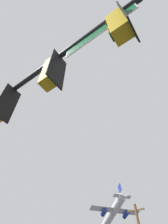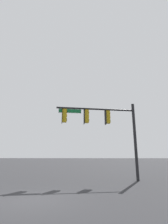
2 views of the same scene
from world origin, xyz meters
The scene contains 2 objects.
ground_plane centered at (0.00, 0.00, 0.00)m, with size 400.00×400.00×0.00m, color #2D2D30.
signal_pole_near centered at (-3.87, -6.27, 4.56)m, with size 6.70×1.69×6.44m.
Camera 2 is at (-2.93, 8.35, 1.90)m, focal length 28.00 mm.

